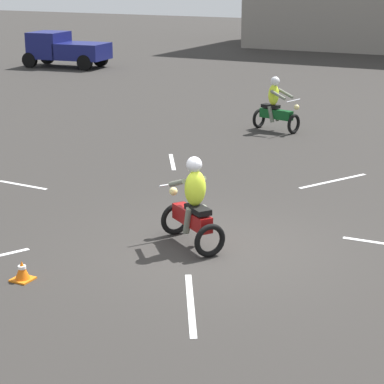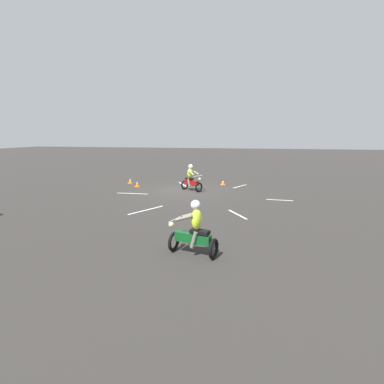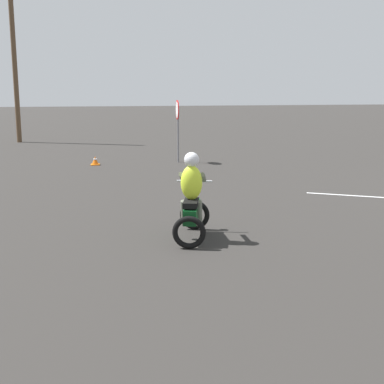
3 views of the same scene
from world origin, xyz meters
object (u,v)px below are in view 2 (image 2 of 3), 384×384
Objects in this scene: motorcycle_rider_foreground at (191,179)px; traffic_cone_mid_center at (130,181)px; traffic_cone_near_right at (223,183)px; traffic_cone_mid_left at (137,184)px; motorcycle_rider_background at (194,231)px.

motorcycle_rider_foreground reaches higher than traffic_cone_mid_center.
motorcycle_rider_foreground is 5.08× the size of traffic_cone_near_right.
motorcycle_rider_foreground is 4.51× the size of traffic_cone_mid_left.
motorcycle_rider_foreground reaches higher than traffic_cone_near_right.
motorcycle_rider_foreground is at bearing 170.57° from traffic_cone_mid_left.
traffic_cone_near_right is at bearing 16.97° from motorcycle_rider_background.
motorcycle_rider_foreground is 1.00× the size of motorcycle_rider_background.
traffic_cone_mid_center is at bearing 6.30° from traffic_cone_near_right.
motorcycle_rider_background is 5.08× the size of traffic_cone_near_right.
motorcycle_rider_foreground is at bearing 27.24° from motorcycle_rider_background.
traffic_cone_mid_left is at bearing 19.49° from traffic_cone_near_right.
traffic_cone_mid_left reaches higher than traffic_cone_mid_center.
motorcycle_rider_background is 12.37m from traffic_cone_mid_left.
traffic_cone_near_right is (0.62, -12.66, -0.57)m from motorcycle_rider_background.
motorcycle_rider_foreground reaches higher than traffic_cone_mid_left.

